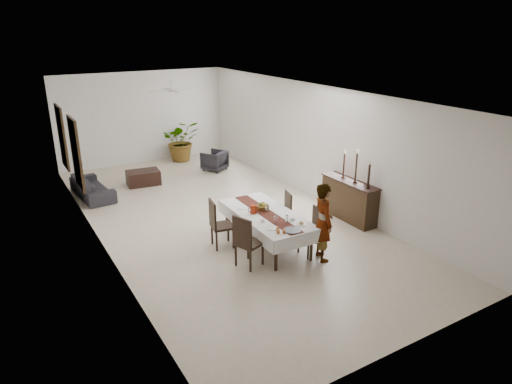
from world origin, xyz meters
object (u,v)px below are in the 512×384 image
object	(u,v)px
dining_table_top	(266,215)
woman	(323,222)
sofa	(92,187)
red_pitcher	(253,209)
sideboard_body	(349,201)

from	to	relation	value
dining_table_top	woman	size ratio (longest dim) A/B	1.40
dining_table_top	sofa	size ratio (longest dim) A/B	1.21
red_pitcher	sideboard_body	distance (m)	2.84
red_pitcher	dining_table_top	bearing A→B (deg)	-32.52
sofa	sideboard_body	bearing A→B (deg)	-138.48
sideboard_body	sofa	world-z (taller)	sideboard_body
sideboard_body	sofa	xyz separation A→B (m)	(-5.26, 5.02, -0.21)
red_pitcher	woman	bearing A→B (deg)	-56.37
dining_table_top	sofa	xyz separation A→B (m)	(-2.69, 5.17, -0.43)
dining_table_top	sofa	world-z (taller)	dining_table_top
red_pitcher	woman	size ratio (longest dim) A/B	0.12
sideboard_body	woman	bearing A→B (deg)	-145.36
red_pitcher	woman	xyz separation A→B (m)	(0.89, -1.34, -0.01)
woman	sideboard_body	world-z (taller)	woman
sofa	red_pitcher	bearing A→B (deg)	-158.83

